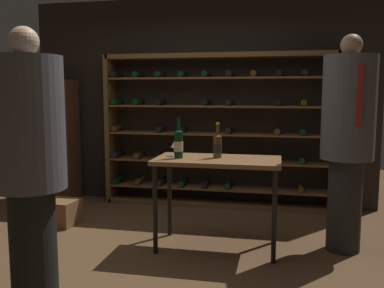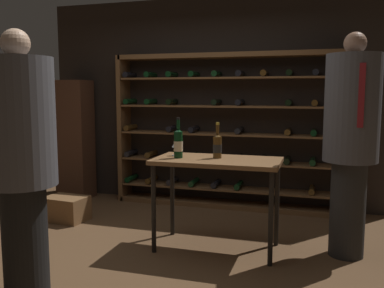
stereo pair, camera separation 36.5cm
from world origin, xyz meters
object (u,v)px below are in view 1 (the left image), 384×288
Objects in this scene: person_guest_blue_shirt at (29,156)px; wine_bottle_black_capsule at (217,145)px; display_cabinet at (60,141)px; wine_glass_stemmed_center at (174,145)px; wine_crate at (57,212)px; person_guest_plum_blouse at (348,133)px; wine_bottle_red_label at (179,143)px; wine_rack at (216,131)px; tasting_table at (217,169)px.

wine_bottle_black_capsule is (1.10, 1.39, -0.07)m from person_guest_blue_shirt.
person_guest_blue_shirt is at bearing -64.61° from display_cabinet.
person_guest_blue_shirt is 1.57m from wine_glass_stemmed_center.
display_cabinet reaches higher than wine_crate.
wine_bottle_black_capsule is at bearing -161.21° from person_guest_plum_blouse.
display_cabinet is at bearing 146.77° from wine_glass_stemmed_center.
wine_bottle_red_label is 2.68× the size of wine_glass_stemmed_center.
wine_rack is 1.49× the size of person_guest_plum_blouse.
wine_bottle_black_capsule is 0.88× the size of wine_bottle_red_label.
display_cabinet is (-0.48, 0.99, 0.69)m from wine_crate.
wine_bottle_black_capsule is (-1.19, -0.14, -0.13)m from person_guest_plum_blouse.
person_guest_blue_shirt reaches higher than wine_bottle_red_label.
tasting_table is 2.74m from display_cabinet.
wine_crate is at bearing 169.25° from tasting_table.
wine_bottle_black_capsule reaches higher than wine_crate.
person_guest_plum_blouse reaches higher than wine_glass_stemmed_center.
wine_rack is 2.97m from person_guest_blue_shirt.
person_guest_plum_blouse is at bearing -42.80° from wine_rack.
tasting_table is at bearing -79.74° from wine_bottle_black_capsule.
wine_glass_stemmed_center is (-0.44, 0.08, 0.20)m from tasting_table.
person_guest_blue_shirt is at bearing -128.37° from wine_bottle_black_capsule.
wine_bottle_black_capsule is 2.35× the size of wine_glass_stemmed_center.
tasting_table is 0.61× the size of person_guest_blue_shirt.
wine_rack reaches higher than display_cabinet.
person_guest_plum_blouse reaches higher than wine_bottle_black_capsule.
wine_crate is at bearing -171.09° from person_guest_plum_blouse.
tasting_table is 2.04m from wine_crate.
tasting_table is at bearing -158.89° from person_guest_plum_blouse.
wine_crate is (-1.67, -1.14, -0.86)m from wine_rack.
wine_glass_stemmed_center is at bearing -98.25° from wine_rack.
tasting_table is 0.44m from wine_bottle_red_label.
wine_rack is 6.26× the size of wine_crate.
display_cabinet reaches higher than wine_bottle_black_capsule.
tasting_table is at bearing -140.37° from person_guest_blue_shirt.
person_guest_plum_blouse is at bearing -18.06° from display_cabinet.
person_guest_blue_shirt reaches higher than wine_glass_stemmed_center.
person_guest_blue_shirt is at bearing -134.19° from person_guest_plum_blouse.
display_cabinet is 2.72m from wine_bottle_black_capsule.
display_cabinet is 2.33m from wine_glass_stemmed_center.
wine_crate is (-0.80, 1.70, -0.93)m from person_guest_blue_shirt.
wine_glass_stemmed_center is at bearing -10.94° from wine_crate.
wine_rack is 8.86× the size of wine_bottle_black_capsule.
display_cabinet is at bearing 151.25° from wine_bottle_black_capsule.
wine_crate is 1.82m from wine_bottle_red_label.
person_guest_blue_shirt is 2.09m from wine_crate.
wine_bottle_black_capsule is at bearing -9.39° from wine_crate.
wine_bottle_red_label is at bearing -172.45° from tasting_table.
wine_crate is (-1.90, 0.36, -0.64)m from tasting_table.
wine_bottle_black_capsule is at bearing 100.26° from tasting_table.
tasting_table is 0.71× the size of display_cabinet.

